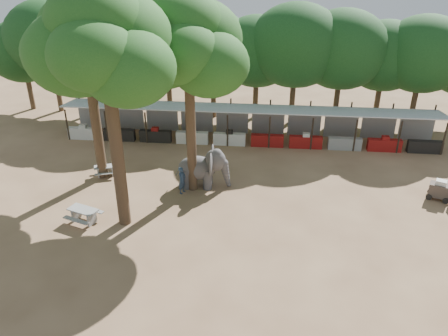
# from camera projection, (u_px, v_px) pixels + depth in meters

# --- Properties ---
(ground) EXTENTS (100.00, 100.00, 0.00)m
(ground) POSITION_uv_depth(u_px,v_px,m) (234.00, 252.00, 20.99)
(ground) COLOR brown
(ground) RESTS_ON ground
(vendor_stalls) EXTENTS (28.00, 2.99, 2.80)m
(vendor_stalls) POSITION_uv_depth(u_px,v_px,m) (249.00, 126.00, 32.77)
(vendor_stalls) COLOR #ACAFB4
(vendor_stalls) RESTS_ON ground
(yard_tree_left) EXTENTS (7.10, 6.90, 11.02)m
(yard_tree_left) POSITION_uv_depth(u_px,v_px,m) (84.00, 46.00, 24.54)
(yard_tree_left) COLOR #332316
(yard_tree_left) RESTS_ON ground
(yard_tree_center) EXTENTS (7.10, 6.90, 12.04)m
(yard_tree_center) POSITION_uv_depth(u_px,v_px,m) (103.00, 46.00, 19.37)
(yard_tree_center) COLOR #332316
(yard_tree_center) RESTS_ON ground
(yard_tree_back) EXTENTS (7.10, 6.90, 11.36)m
(yard_tree_back) POSITION_uv_depth(u_px,v_px,m) (186.00, 45.00, 22.95)
(yard_tree_back) COLOR #332316
(yard_tree_back) RESTS_ON ground
(backdrop_trees) EXTENTS (46.46, 5.95, 8.33)m
(backdrop_trees) POSITION_uv_depth(u_px,v_px,m) (254.00, 53.00, 35.42)
(backdrop_trees) COLOR #332316
(backdrop_trees) RESTS_ON ground
(elephant) EXTENTS (3.26, 2.50, 2.49)m
(elephant) POSITION_uv_depth(u_px,v_px,m) (204.00, 168.00, 26.37)
(elephant) COLOR #3F3C3D
(elephant) RESTS_ON ground
(handler) EXTENTS (0.57, 0.70, 1.68)m
(handler) POSITION_uv_depth(u_px,v_px,m) (182.00, 180.00, 25.78)
(handler) COLOR #26384C
(handler) RESTS_ON ground
(picnic_table_near) EXTENTS (1.98, 1.88, 0.80)m
(picnic_table_near) POSITION_uv_depth(u_px,v_px,m) (84.00, 214.00, 23.11)
(picnic_table_near) COLOR gray
(picnic_table_near) RESTS_ON ground
(picnic_table_far) EXTENTS (1.67, 1.59, 0.67)m
(picnic_table_far) POSITION_uv_depth(u_px,v_px,m) (105.00, 169.00, 27.94)
(picnic_table_far) COLOR gray
(picnic_table_far) RESTS_ON ground
(cart_back) EXTENTS (1.47, 1.25, 1.22)m
(cart_back) POSITION_uv_depth(u_px,v_px,m) (440.00, 190.00, 25.23)
(cart_back) COLOR #3C3029
(cart_back) RESTS_ON ground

